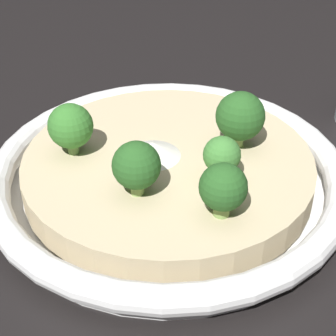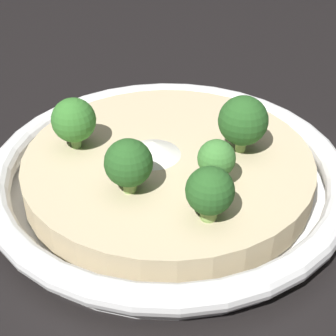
{
  "view_description": "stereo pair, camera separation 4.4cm",
  "coord_description": "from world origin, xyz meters",
  "px_view_note": "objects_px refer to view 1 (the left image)",
  "views": [
    {
      "loc": [
        0.19,
        0.3,
        0.28
      ],
      "look_at": [
        0.0,
        0.0,
        0.02
      ],
      "focal_mm": 55.0,
      "sensor_mm": 36.0,
      "label": 1
    },
    {
      "loc": [
        0.15,
        0.33,
        0.28
      ],
      "look_at": [
        0.0,
        0.0,
        0.02
      ],
      "focal_mm": 55.0,
      "sensor_mm": 36.0,
      "label": 2
    }
  ],
  "objects_px": {
    "broccoli_right": "(136,166)",
    "broccoli_back_right": "(223,188)",
    "broccoli_front_right": "(71,127)",
    "broccoli_back": "(222,157)",
    "risotto_bowl": "(168,172)",
    "broccoli_back_left": "(240,117)"
  },
  "relations": [
    {
      "from": "broccoli_right",
      "to": "broccoli_back_right",
      "type": "height_order",
      "value": "broccoli_right"
    },
    {
      "from": "broccoli_front_right",
      "to": "broccoli_back",
      "type": "height_order",
      "value": "broccoli_front_right"
    },
    {
      "from": "risotto_bowl",
      "to": "broccoli_back_right",
      "type": "height_order",
      "value": "broccoli_back_right"
    },
    {
      "from": "broccoli_back",
      "to": "broccoli_back_right",
      "type": "height_order",
      "value": "broccoli_back_right"
    },
    {
      "from": "broccoli_back_left",
      "to": "broccoli_back",
      "type": "height_order",
      "value": "broccoli_back_left"
    },
    {
      "from": "risotto_bowl",
      "to": "broccoli_back",
      "type": "height_order",
      "value": "broccoli_back"
    },
    {
      "from": "broccoli_right",
      "to": "broccoli_back_right",
      "type": "xyz_separation_m",
      "value": [
        -0.04,
        0.05,
        -0.0
      ]
    },
    {
      "from": "broccoli_right",
      "to": "broccoli_front_right",
      "type": "bearing_deg",
      "value": -76.5
    },
    {
      "from": "risotto_bowl",
      "to": "broccoli_front_right",
      "type": "relative_size",
      "value": 6.8
    },
    {
      "from": "broccoli_front_right",
      "to": "broccoli_back_right",
      "type": "bearing_deg",
      "value": 113.66
    },
    {
      "from": "risotto_bowl",
      "to": "broccoli_back_left",
      "type": "distance_m",
      "value": 0.08
    },
    {
      "from": "risotto_bowl",
      "to": "broccoli_front_right",
      "type": "bearing_deg",
      "value": -35.47
    },
    {
      "from": "broccoli_back_left",
      "to": "broccoli_right",
      "type": "bearing_deg",
      "value": 6.22
    },
    {
      "from": "broccoli_right",
      "to": "broccoli_back_right",
      "type": "bearing_deg",
      "value": 125.8
    },
    {
      "from": "broccoli_back_right",
      "to": "broccoli_right",
      "type": "bearing_deg",
      "value": -54.2
    },
    {
      "from": "risotto_bowl",
      "to": "broccoli_right",
      "type": "xyz_separation_m",
      "value": [
        0.05,
        0.03,
        0.04
      ]
    },
    {
      "from": "broccoli_right",
      "to": "broccoli_back_left",
      "type": "xyz_separation_m",
      "value": [
        -0.11,
        -0.01,
        0.0
      ]
    },
    {
      "from": "broccoli_right",
      "to": "broccoli_back_left",
      "type": "distance_m",
      "value": 0.11
    },
    {
      "from": "broccoli_back_left",
      "to": "broccoli_back_right",
      "type": "relative_size",
      "value": 1.2
    },
    {
      "from": "broccoli_front_right",
      "to": "broccoli_back_right",
      "type": "distance_m",
      "value": 0.14
    },
    {
      "from": "broccoli_front_right",
      "to": "broccoli_back_left",
      "type": "xyz_separation_m",
      "value": [
        -0.12,
        0.07,
        0.0
      ]
    },
    {
      "from": "broccoli_front_right",
      "to": "broccoli_back_left",
      "type": "height_order",
      "value": "broccoli_back_left"
    }
  ]
}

